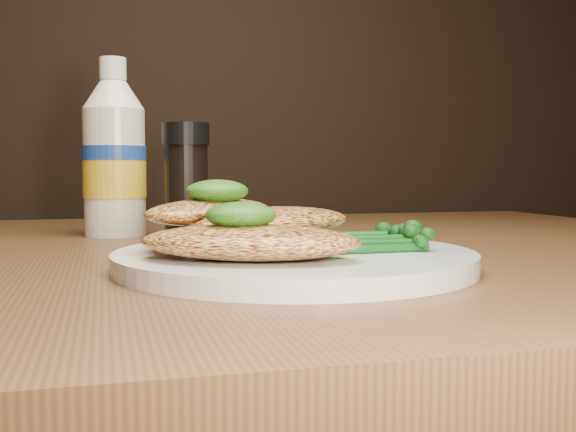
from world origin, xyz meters
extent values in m
cylinder|color=silver|center=(0.06, 0.89, 0.76)|extent=(0.26, 0.26, 0.01)
ellipsoid|color=#EAA64A|center=(0.02, 0.85, 0.78)|extent=(0.16, 0.13, 0.02)
ellipsoid|color=#EAA64A|center=(0.05, 0.91, 0.78)|extent=(0.16, 0.13, 0.02)
ellipsoid|color=#EAA64A|center=(0.01, 0.93, 0.79)|extent=(0.14, 0.14, 0.02)
ellipsoid|color=#123808|center=(0.02, 0.85, 0.79)|extent=(0.06, 0.05, 0.02)
ellipsoid|color=#123808|center=(0.01, 0.92, 0.81)|extent=(0.05, 0.05, 0.02)
camera|label=1|loc=(-0.07, 0.41, 0.82)|focal=43.01mm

